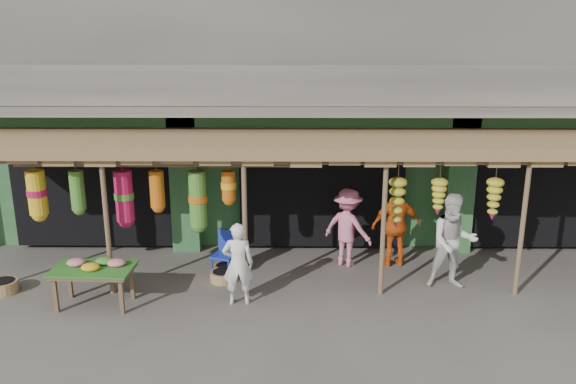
{
  "coord_description": "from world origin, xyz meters",
  "views": [
    {
      "loc": [
        -0.64,
        -9.79,
        4.59
      ],
      "look_at": [
        -0.73,
        1.0,
        1.63
      ],
      "focal_mm": 35.0,
      "sensor_mm": 36.0,
      "label": 1
    }
  ],
  "objects_px": {
    "blue_chair": "(226,250)",
    "person_shopper": "(348,228)",
    "flower_table": "(94,269)",
    "person_vendor": "(396,226)",
    "person_front": "(238,264)",
    "person_right": "(453,242)"
  },
  "relations": [
    {
      "from": "person_front",
      "to": "person_shopper",
      "type": "relative_size",
      "value": 0.92
    },
    {
      "from": "flower_table",
      "to": "blue_chair",
      "type": "relative_size",
      "value": 1.58
    },
    {
      "from": "flower_table",
      "to": "blue_chair",
      "type": "bearing_deg",
      "value": 34.83
    },
    {
      "from": "flower_table",
      "to": "person_shopper",
      "type": "relative_size",
      "value": 0.87
    },
    {
      "from": "flower_table",
      "to": "person_vendor",
      "type": "relative_size",
      "value": 0.81
    },
    {
      "from": "flower_table",
      "to": "person_right",
      "type": "relative_size",
      "value": 0.77
    },
    {
      "from": "blue_chair",
      "to": "person_shopper",
      "type": "xyz_separation_m",
      "value": [
        2.47,
        0.51,
        0.32
      ]
    },
    {
      "from": "person_vendor",
      "to": "person_shopper",
      "type": "relative_size",
      "value": 1.07
    },
    {
      "from": "person_right",
      "to": "person_vendor",
      "type": "bearing_deg",
      "value": 131.88
    },
    {
      "from": "blue_chair",
      "to": "person_shopper",
      "type": "relative_size",
      "value": 0.55
    },
    {
      "from": "blue_chair",
      "to": "person_shopper",
      "type": "distance_m",
      "value": 2.54
    },
    {
      "from": "person_vendor",
      "to": "person_shopper",
      "type": "distance_m",
      "value": 1.0
    },
    {
      "from": "person_right",
      "to": "person_shopper",
      "type": "height_order",
      "value": "person_right"
    },
    {
      "from": "blue_chair",
      "to": "person_front",
      "type": "distance_m",
      "value": 1.36
    },
    {
      "from": "blue_chair",
      "to": "person_shopper",
      "type": "height_order",
      "value": "person_shopper"
    },
    {
      "from": "flower_table",
      "to": "person_shopper",
      "type": "distance_m",
      "value": 4.99
    },
    {
      "from": "person_vendor",
      "to": "flower_table",
      "type": "bearing_deg",
      "value": 11.48
    },
    {
      "from": "person_front",
      "to": "person_right",
      "type": "bearing_deg",
      "value": -174.05
    },
    {
      "from": "person_right",
      "to": "person_vendor",
      "type": "distance_m",
      "value": 1.37
    },
    {
      "from": "person_front",
      "to": "person_right",
      "type": "distance_m",
      "value": 4.04
    },
    {
      "from": "blue_chair",
      "to": "person_vendor",
      "type": "bearing_deg",
      "value": 27.97
    },
    {
      "from": "person_vendor",
      "to": "person_front",
      "type": "bearing_deg",
      "value": 22.88
    }
  ]
}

